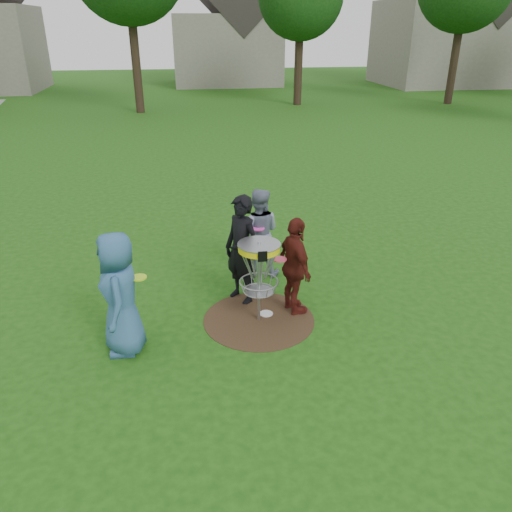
{
  "coord_description": "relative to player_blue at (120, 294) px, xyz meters",
  "views": [
    {
      "loc": [
        -1.11,
        -6.8,
        4.35
      ],
      "look_at": [
        0.0,
        0.3,
        1.0
      ],
      "focal_mm": 35.0,
      "sensor_mm": 36.0,
      "label": 1
    }
  ],
  "objects": [
    {
      "name": "ground",
      "position": [
        2.05,
        0.49,
        -0.92
      ],
      "size": [
        100.0,
        100.0,
        0.0
      ],
      "primitive_type": "plane",
      "color": "#19470F",
      "rests_on": "ground"
    },
    {
      "name": "dirt_patch",
      "position": [
        2.05,
        0.49,
        -0.92
      ],
      "size": [
        1.8,
        1.8,
        0.01
      ],
      "primitive_type": "cylinder",
      "color": "#47331E",
      "rests_on": "ground"
    },
    {
      "name": "player_blue",
      "position": [
        0.0,
        0.0,
        0.0
      ],
      "size": [
        0.61,
        0.92,
        1.84
      ],
      "primitive_type": "imported",
      "rotation": [
        0.0,
        0.0,
        -1.54
      ],
      "color": "#315D88",
      "rests_on": "ground"
    },
    {
      "name": "player_black",
      "position": [
        1.87,
        1.2,
        0.01
      ],
      "size": [
        0.77,
        0.81,
        1.87
      ],
      "primitive_type": "imported",
      "rotation": [
        0.0,
        0.0,
        -0.92
      ],
      "color": "black",
      "rests_on": "ground"
    },
    {
      "name": "player_grey",
      "position": [
        2.3,
        2.14,
        -0.08
      ],
      "size": [
        0.95,
        0.82,
        1.68
      ],
      "primitive_type": "imported",
      "rotation": [
        0.0,
        0.0,
        2.89
      ],
      "color": "slate",
      "rests_on": "ground"
    },
    {
      "name": "player_maroon",
      "position": [
        2.66,
        0.67,
        -0.1
      ],
      "size": [
        0.61,
        1.03,
        1.65
      ],
      "primitive_type": "imported",
      "rotation": [
        0.0,
        0.0,
        1.8
      ],
      "color": "#511812",
      "rests_on": "ground"
    },
    {
      "name": "disc_on_grass",
      "position": [
        2.19,
        0.63,
        -0.91
      ],
      "size": [
        0.22,
        0.22,
        0.02
      ],
      "primitive_type": "cylinder",
      "color": "white",
      "rests_on": "ground"
    },
    {
      "name": "disc_golf_basket",
      "position": [
        2.05,
        0.49,
        0.1
      ],
      "size": [
        0.66,
        0.67,
        1.38
      ],
      "color": "#9EA0A5",
      "rests_on": "ground"
    },
    {
      "name": "held_discs",
      "position": [
        1.71,
        0.86,
        0.16
      ],
      "size": [
        2.34,
        2.01,
        0.16
      ],
      "color": "#BFF01A",
      "rests_on": "ground"
    },
    {
      "name": "house_row",
      "position": [
        6.82,
        33.56,
        3.22
      ],
      "size": [
        44.5,
        10.65,
        11.62
      ],
      "color": "gray",
      "rests_on": "ground"
    }
  ]
}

